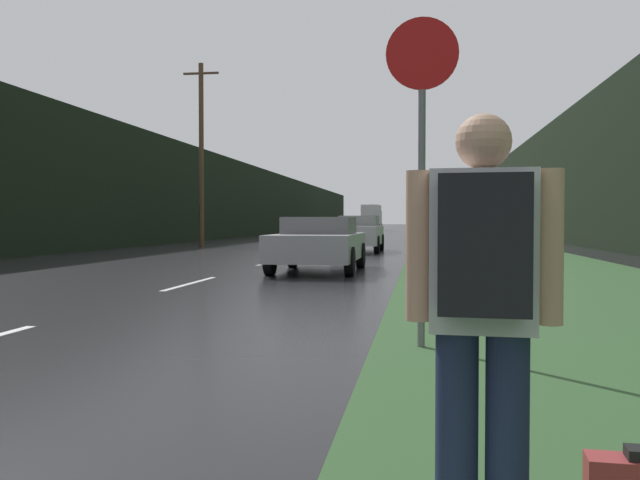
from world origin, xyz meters
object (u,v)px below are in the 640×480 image
object	(u,v)px
stop_sign	(422,147)
delivery_truck	(372,217)
hitchhiker_with_backpack	(483,303)
car_passing_near	(319,243)
car_passing_far	(359,233)

from	to	relation	value
stop_sign	delivery_truck	xyz separation A→B (m)	(-6.50, 83.39, -0.15)
hitchhiker_with_backpack	delivery_truck	bearing A→B (deg)	98.21
stop_sign	delivery_truck	size ratio (longest dim) A/B	0.38
hitchhiker_with_backpack	car_passing_near	bearing A→B (deg)	104.81
car_passing_near	delivery_truck	distance (m)	73.66
car_passing_near	delivery_truck	bearing A→B (deg)	-86.87
car_passing_near	delivery_truck	size ratio (longest dim) A/B	0.54
stop_sign	car_passing_near	bearing A→B (deg)	104.15
delivery_truck	car_passing_near	bearing A→B (deg)	-86.87
hitchhiker_with_backpack	car_passing_near	size ratio (longest dim) A/B	0.36
hitchhiker_with_backpack	delivery_truck	world-z (taller)	delivery_truck
car_passing_far	car_passing_near	bearing A→B (deg)	90.00
delivery_truck	car_passing_far	bearing A→B (deg)	-86.34
hitchhiker_with_backpack	car_passing_far	size ratio (longest dim) A/B	0.34
hitchhiker_with_backpack	car_passing_near	world-z (taller)	hitchhiker_with_backpack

